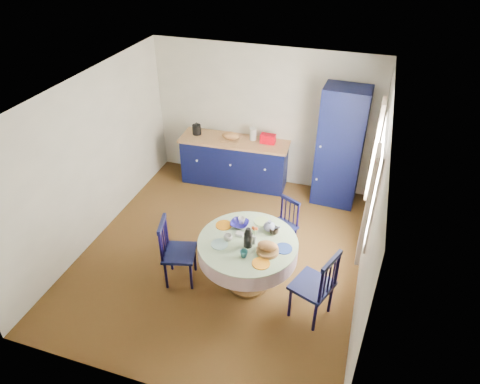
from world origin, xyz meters
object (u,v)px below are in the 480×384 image
at_px(chair_far, 284,225).
at_px(mug_b, 244,254).
at_px(chair_left, 176,251).
at_px(chair_right, 316,285).
at_px(mug_c, 274,231).
at_px(mug_a, 228,238).
at_px(cobalt_bowl, 240,224).
at_px(dining_table, 248,249).
at_px(kitchen_counter, 235,161).
at_px(pantry_cabinet, 340,148).
at_px(mug_d, 242,221).

bearing_deg(chair_far, mug_b, -74.28).
relative_size(chair_left, chair_right, 0.94).
xyz_separation_m(chair_right, mug_b, (-0.90, -0.04, 0.30)).
relative_size(chair_right, mug_c, 8.58).
height_order(mug_a, cobalt_bowl, mug_a).
height_order(chair_right, cobalt_bowl, chair_right).
bearing_deg(dining_table, mug_b, -84.61).
bearing_deg(mug_c, mug_b, -114.28).
distance_m(kitchen_counter, chair_far, 2.01).
distance_m(chair_left, chair_far, 1.65).
relative_size(mug_a, mug_b, 1.11).
xyz_separation_m(chair_right, cobalt_bowl, (-1.14, 0.52, 0.28)).
bearing_deg(mug_c, dining_table, -137.25).
xyz_separation_m(chair_left, mug_c, (1.23, 0.43, 0.33)).
relative_size(dining_table, chair_left, 1.30).
bearing_deg(pantry_cabinet, cobalt_bowl, -113.38).
xyz_separation_m(dining_table, chair_far, (0.27, 0.92, -0.24)).
relative_size(dining_table, cobalt_bowl, 5.33).
bearing_deg(chair_left, mug_d, -70.98).
bearing_deg(chair_right, kitchen_counter, -123.17).
bearing_deg(kitchen_counter, chair_left, -92.08).
xyz_separation_m(chair_far, cobalt_bowl, (-0.48, -0.64, 0.39)).
bearing_deg(mug_c, chair_far, 90.29).
xyz_separation_m(mug_b, mug_d, (-0.23, 0.62, -0.00)).
relative_size(chair_far, mug_b, 8.38).
height_order(chair_far, mug_a, mug_a).
height_order(pantry_cabinet, cobalt_bowl, pantry_cabinet).
bearing_deg(cobalt_bowl, dining_table, -52.83).
distance_m(chair_right, cobalt_bowl, 1.28).
bearing_deg(mug_a, mug_c, 30.23).
height_order(chair_far, mug_b, mug_b).
distance_m(kitchen_counter, mug_a, 2.66).
height_order(pantry_cabinet, mug_c, pantry_cabinet).
bearing_deg(kitchen_counter, mug_b, -72.56).
xyz_separation_m(pantry_cabinet, dining_table, (-0.83, -2.43, -0.38)).
bearing_deg(kitchen_counter, chair_far, -53.64).
bearing_deg(cobalt_bowl, mug_b, -67.32).
height_order(kitchen_counter, pantry_cabinet, pantry_cabinet).
relative_size(pantry_cabinet, chair_far, 2.47).
bearing_deg(dining_table, chair_left, -169.52).
relative_size(pantry_cabinet, dining_table, 1.60).
relative_size(mug_d, cobalt_bowl, 0.40).
bearing_deg(mug_d, cobalt_bowl, -100.85).
distance_m(mug_b, mug_c, 0.59).
relative_size(mug_a, mug_c, 0.90).
height_order(pantry_cabinet, mug_d, pantry_cabinet).
distance_m(dining_table, chair_left, 0.99).
xyz_separation_m(kitchen_counter, mug_c, (1.28, -2.21, 0.38)).
relative_size(mug_c, cobalt_bowl, 0.51).
relative_size(chair_far, mug_d, 8.67).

